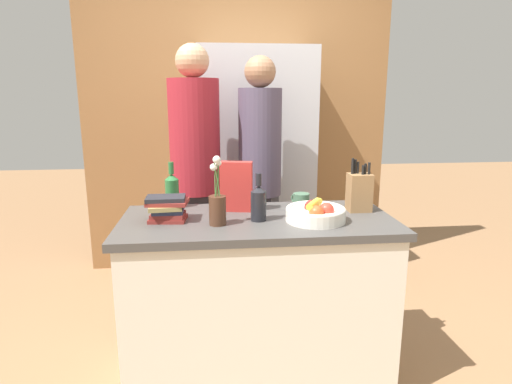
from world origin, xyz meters
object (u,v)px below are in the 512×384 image
(cereal_box, at_px, (236,187))
(person_at_sink, at_px, (196,168))
(flower_vase, at_px, (217,205))
(book_stack, at_px, (167,208))
(person_in_blue, at_px, (260,171))
(refrigerator, at_px, (255,169))
(fruit_bowl, at_px, (316,213))
(knife_block, at_px, (359,192))
(coffee_mug, at_px, (301,200))
(bottle_vinegar, at_px, (259,202))
(bottle_oil, at_px, (172,190))

(cereal_box, distance_m, person_at_sink, 0.60)
(flower_vase, distance_m, book_stack, 0.27)
(person_in_blue, bearing_deg, book_stack, -98.47)
(cereal_box, xyz_separation_m, person_in_blue, (0.20, 0.58, -0.02))
(refrigerator, xyz_separation_m, fruit_bowl, (0.16, -1.37, 0.01))
(fruit_bowl, height_order, book_stack, book_stack)
(knife_block, xyz_separation_m, book_stack, (-1.02, -0.08, -0.04))
(coffee_mug, bearing_deg, knife_block, -19.01)
(flower_vase, xyz_separation_m, person_at_sink, (-0.13, 0.80, 0.04))
(refrigerator, distance_m, cereal_box, 1.16)
(knife_block, bearing_deg, fruit_bowl, -148.70)
(cereal_box, bearing_deg, bottle_vinegar, -62.22)
(fruit_bowl, xyz_separation_m, knife_block, (0.28, 0.17, 0.06))
(bottle_oil, xyz_separation_m, person_in_blue, (0.55, 0.48, 0.02))
(refrigerator, relative_size, bottle_oil, 7.19)
(book_stack, bearing_deg, knife_block, 4.55)
(refrigerator, height_order, knife_block, refrigerator)
(fruit_bowl, relative_size, book_stack, 1.41)
(refrigerator, bearing_deg, person_in_blue, -92.52)
(refrigerator, bearing_deg, person_at_sink, -128.05)
(flower_vase, relative_size, book_stack, 1.61)
(fruit_bowl, bearing_deg, coffee_mug, 94.03)
(bottle_oil, bearing_deg, cereal_box, -16.46)
(coffee_mug, relative_size, bottle_vinegar, 0.47)
(fruit_bowl, distance_m, bottle_vinegar, 0.29)
(coffee_mug, bearing_deg, person_in_blue, 107.13)
(knife_block, height_order, book_stack, knife_block)
(person_at_sink, bearing_deg, knife_block, -47.03)
(fruit_bowl, distance_m, bottle_oil, 0.81)
(coffee_mug, bearing_deg, person_at_sink, 139.25)
(refrigerator, relative_size, cereal_box, 6.87)
(person_at_sink, bearing_deg, person_in_blue, -8.17)
(bottle_oil, bearing_deg, flower_vase, -54.90)
(refrigerator, xyz_separation_m, cereal_box, (-0.22, -1.13, 0.10))
(refrigerator, relative_size, flower_vase, 5.45)
(book_stack, bearing_deg, coffee_mug, 14.33)
(bottle_oil, height_order, person_at_sink, person_at_sink)
(book_stack, distance_m, bottle_oil, 0.26)
(bottle_oil, distance_m, bottle_vinegar, 0.55)
(book_stack, height_order, person_in_blue, person_in_blue)
(knife_block, xyz_separation_m, flower_vase, (-0.77, -0.18, -0.01))
(flower_vase, height_order, person_at_sink, person_at_sink)
(flower_vase, distance_m, person_in_blue, 0.88)
(book_stack, height_order, bottle_oil, bottle_oil)
(refrigerator, distance_m, person_in_blue, 0.56)
(fruit_bowl, distance_m, flower_vase, 0.49)
(cereal_box, height_order, book_stack, cereal_box)
(book_stack, xyz_separation_m, person_at_sink, (0.12, 0.70, 0.08))
(fruit_bowl, distance_m, knife_block, 0.33)
(refrigerator, distance_m, bottle_vinegar, 1.34)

